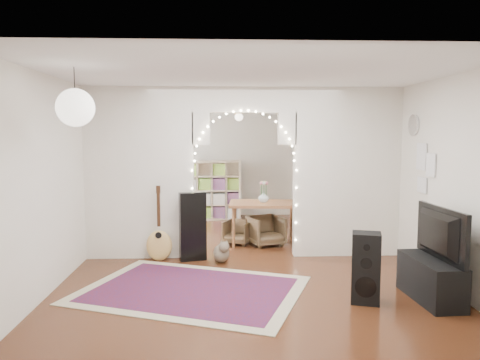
{
  "coord_description": "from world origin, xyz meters",
  "views": [
    {
      "loc": [
        -0.39,
        -7.42,
        1.99
      ],
      "look_at": [
        -0.05,
        0.3,
        1.2
      ],
      "focal_mm": 35.0,
      "sensor_mm": 36.0,
      "label": 1
    }
  ],
  "objects_px": {
    "dining_table": "(263,206)",
    "acoustic_guitar": "(159,233)",
    "floor_speaker": "(366,268)",
    "dining_chair_left": "(238,232)",
    "dining_chair_right": "(266,231)",
    "media_console": "(431,280)",
    "bookcase": "(212,190)"
  },
  "relations": [
    {
      "from": "media_console",
      "to": "dining_chair_right",
      "type": "height_order",
      "value": "dining_chair_right"
    },
    {
      "from": "floor_speaker",
      "to": "dining_chair_left",
      "type": "relative_size",
      "value": 1.79
    },
    {
      "from": "floor_speaker",
      "to": "bookcase",
      "type": "distance_m",
      "value": 5.7
    },
    {
      "from": "bookcase",
      "to": "dining_table",
      "type": "xyz_separation_m",
      "value": [
        0.96,
        -2.44,
        0.01
      ]
    },
    {
      "from": "dining_table",
      "to": "floor_speaker",
      "type": "bearing_deg",
      "value": -67.96
    },
    {
      "from": "media_console",
      "to": "bookcase",
      "type": "height_order",
      "value": "bookcase"
    },
    {
      "from": "dining_chair_left",
      "to": "media_console",
      "type": "bearing_deg",
      "value": -28.58
    },
    {
      "from": "acoustic_guitar",
      "to": "dining_chair_right",
      "type": "distance_m",
      "value": 2.0
    },
    {
      "from": "acoustic_guitar",
      "to": "dining_chair_left",
      "type": "xyz_separation_m",
      "value": [
        1.27,
        1.07,
        -0.22
      ]
    },
    {
      "from": "acoustic_guitar",
      "to": "dining_chair_left",
      "type": "bearing_deg",
      "value": 53.77
    },
    {
      "from": "media_console",
      "to": "dining_chair_left",
      "type": "height_order",
      "value": "media_console"
    },
    {
      "from": "media_console",
      "to": "dining_chair_right",
      "type": "xyz_separation_m",
      "value": [
        -1.69,
        2.81,
        0.01
      ]
    },
    {
      "from": "bookcase",
      "to": "dining_chair_left",
      "type": "relative_size",
      "value": 2.9
    },
    {
      "from": "floor_speaker",
      "to": "dining_table",
      "type": "distance_m",
      "value": 3.09
    },
    {
      "from": "floor_speaker",
      "to": "dining_chair_left",
      "type": "xyz_separation_m",
      "value": [
        -1.38,
        2.98,
        -0.2
      ]
    },
    {
      "from": "bookcase",
      "to": "dining_table",
      "type": "bearing_deg",
      "value": -80.87
    },
    {
      "from": "floor_speaker",
      "to": "acoustic_guitar",
      "type": "bearing_deg",
      "value": 160.55
    },
    {
      "from": "acoustic_guitar",
      "to": "dining_table",
      "type": "bearing_deg",
      "value": 44.4
    },
    {
      "from": "media_console",
      "to": "dining_chair_left",
      "type": "bearing_deg",
      "value": 123.45
    },
    {
      "from": "floor_speaker",
      "to": "dining_chair_right",
      "type": "height_order",
      "value": "floor_speaker"
    },
    {
      "from": "dining_chair_right",
      "to": "dining_table",
      "type": "bearing_deg",
      "value": 92.72
    },
    {
      "from": "acoustic_guitar",
      "to": "dining_chair_left",
      "type": "relative_size",
      "value": 2.14
    },
    {
      "from": "bookcase",
      "to": "floor_speaker",
      "type": "bearing_deg",
      "value": -82.99
    },
    {
      "from": "floor_speaker",
      "to": "bookcase",
      "type": "height_order",
      "value": "bookcase"
    },
    {
      "from": "dining_table",
      "to": "acoustic_guitar",
      "type": "bearing_deg",
      "value": -144.7
    },
    {
      "from": "acoustic_guitar",
      "to": "bookcase",
      "type": "height_order",
      "value": "bookcase"
    },
    {
      "from": "bookcase",
      "to": "dining_chair_left",
      "type": "distance_m",
      "value": 2.49
    },
    {
      "from": "dining_table",
      "to": "dining_chair_left",
      "type": "height_order",
      "value": "dining_table"
    },
    {
      "from": "media_console",
      "to": "bookcase",
      "type": "xyz_separation_m",
      "value": [
        -2.68,
        5.33,
        0.42
      ]
    },
    {
      "from": "acoustic_guitar",
      "to": "dining_chair_right",
      "type": "relative_size",
      "value": 1.74
    },
    {
      "from": "floor_speaker",
      "to": "media_console",
      "type": "relative_size",
      "value": 0.83
    },
    {
      "from": "acoustic_guitar",
      "to": "floor_speaker",
      "type": "relative_size",
      "value": 1.2
    }
  ]
}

